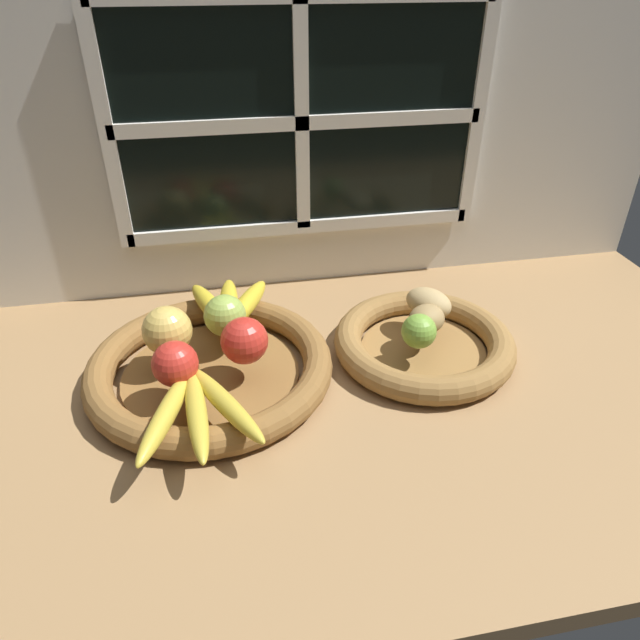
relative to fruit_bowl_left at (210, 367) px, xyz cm
name	(u,v)px	position (x,y,z in cm)	size (l,w,h in cm)	color
ground_plane	(333,371)	(19.17, -0.17, -3.54)	(140.00, 90.00, 3.00)	#9E774C
back_wall	(300,138)	(19.17, 29.60, 25.84)	(140.00, 4.60, 55.00)	silver
fruit_bowl_left	(210,367)	(0.00, 0.00, 0.00)	(37.43, 37.43, 4.44)	brown
fruit_bowl_right	(423,342)	(34.20, 0.00, 0.01)	(29.15, 29.15, 4.44)	olive
apple_golden_left	(167,330)	(-5.65, 1.89, 6.11)	(7.41, 7.41, 7.41)	#DBB756
apple_green_back	(225,315)	(2.99, 5.13, 5.71)	(6.62, 6.62, 6.62)	#99B74C
apple_red_right	(244,341)	(5.41, -2.60, 5.88)	(6.97, 6.97, 6.97)	red
apple_red_front	(175,364)	(-4.40, -6.05, 5.63)	(6.46, 6.46, 6.46)	red
banana_bunch_front	(196,408)	(-1.84, -13.56, 3.72)	(17.17, 20.09, 2.64)	gold
banana_bunch_back	(229,305)	(3.75, 11.09, 3.95)	(14.95, 16.92, 3.10)	gold
potato_back	(429,303)	(36.21, 4.42, 4.69)	(8.06, 5.71, 4.58)	tan
potato_large	(426,319)	(34.20, 0.00, 4.62)	(6.16, 5.38, 4.43)	#A38451
lime_near	(419,331)	(31.61, -3.89, 5.08)	(5.37, 5.37, 5.37)	#7AAD3D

